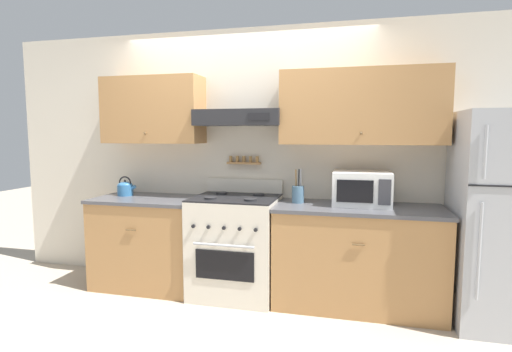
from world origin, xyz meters
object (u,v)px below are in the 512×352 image
Objects in this scene: tea_kettle at (125,188)px; microwave at (362,188)px; stove_range at (236,245)px; utensil_crock at (298,194)px; refrigerator at (508,219)px.

microwave reaches higher than tea_kettle.
stove_range is at bearing -3.84° from tea_kettle.
tea_kettle is at bearing -179.56° from microwave.
tea_kettle is 0.66× the size of utensil_crock.
stove_range is 5.29× the size of tea_kettle.
refrigerator is at bearing -2.02° from tea_kettle.
utensil_crock is at bearing 175.84° from refrigerator.
stove_range is at bearing -175.06° from microwave.
refrigerator reaches higher than utensil_crock.
utensil_crock reaches higher than stove_range.
refrigerator is at bearing -7.15° from microwave.
tea_kettle is 1.77m from utensil_crock.
refrigerator is (2.25, -0.04, 0.38)m from stove_range.
utensil_crock is (-1.68, 0.12, 0.13)m from refrigerator.
stove_range is 0.77m from utensil_crock.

